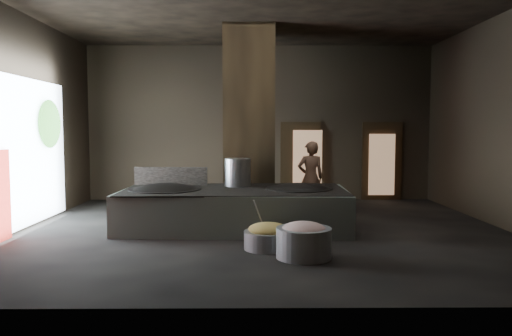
{
  "coord_description": "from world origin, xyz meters",
  "views": [
    {
      "loc": [
        -0.25,
        -10.16,
        2.08
      ],
      "look_at": [
        -0.15,
        0.48,
        1.25
      ],
      "focal_mm": 35.0,
      "sensor_mm": 36.0,
      "label": 1
    }
  ],
  "objects_px": {
    "wok_right": "(299,192)",
    "cook": "(311,178)",
    "veg_basin": "(268,240)",
    "meat_basin": "(304,243)",
    "stock_pot": "(238,172)",
    "wok_left": "(165,193)",
    "hearth_platform": "(235,209)"
  },
  "relations": [
    {
      "from": "wok_right",
      "to": "cook",
      "type": "height_order",
      "value": "cook"
    },
    {
      "from": "cook",
      "to": "veg_basin",
      "type": "relative_size",
      "value": 2.1
    },
    {
      "from": "meat_basin",
      "to": "veg_basin",
      "type": "bearing_deg",
      "value": 132.23
    },
    {
      "from": "stock_pot",
      "to": "veg_basin",
      "type": "distance_m",
      "value": 2.63
    },
    {
      "from": "wok_left",
      "to": "stock_pot",
      "type": "bearing_deg",
      "value": 21.8
    },
    {
      "from": "hearth_platform",
      "to": "wok_left",
      "type": "bearing_deg",
      "value": -175.73
    },
    {
      "from": "wok_left",
      "to": "meat_basin",
      "type": "bearing_deg",
      "value": -41.94
    },
    {
      "from": "wok_left",
      "to": "meat_basin",
      "type": "xyz_separation_m",
      "value": [
        2.65,
        -2.38,
        -0.5
      ]
    },
    {
      "from": "hearth_platform",
      "to": "cook",
      "type": "bearing_deg",
      "value": 47.0
    },
    {
      "from": "wok_left",
      "to": "cook",
      "type": "height_order",
      "value": "cook"
    },
    {
      "from": "hearth_platform",
      "to": "cook",
      "type": "relative_size",
      "value": 2.62
    },
    {
      "from": "wok_left",
      "to": "veg_basin",
      "type": "bearing_deg",
      "value": -40.19
    },
    {
      "from": "wok_right",
      "to": "cook",
      "type": "xyz_separation_m",
      "value": [
        0.46,
        1.74,
        0.14
      ]
    },
    {
      "from": "wok_right",
      "to": "stock_pot",
      "type": "distance_m",
      "value": 1.44
    },
    {
      "from": "hearth_platform",
      "to": "wok_left",
      "type": "relative_size",
      "value": 3.17
    },
    {
      "from": "stock_pot",
      "to": "meat_basin",
      "type": "bearing_deg",
      "value": -68.92
    },
    {
      "from": "hearth_platform",
      "to": "meat_basin",
      "type": "height_order",
      "value": "hearth_platform"
    },
    {
      "from": "cook",
      "to": "veg_basin",
      "type": "bearing_deg",
      "value": 63.77
    },
    {
      "from": "wok_right",
      "to": "meat_basin",
      "type": "distance_m",
      "value": 2.53
    },
    {
      "from": "wok_right",
      "to": "veg_basin",
      "type": "distance_m",
      "value": 2.08
    },
    {
      "from": "wok_left",
      "to": "cook",
      "type": "distance_m",
      "value": 3.74
    },
    {
      "from": "hearth_platform",
      "to": "meat_basin",
      "type": "distance_m",
      "value": 2.71
    },
    {
      "from": "stock_pot",
      "to": "cook",
      "type": "distance_m",
      "value": 2.16
    },
    {
      "from": "hearth_platform",
      "to": "stock_pot",
      "type": "distance_m",
      "value": 0.91
    },
    {
      "from": "wok_right",
      "to": "hearth_platform",
      "type": "bearing_deg",
      "value": -177.88
    },
    {
      "from": "cook",
      "to": "meat_basin",
      "type": "bearing_deg",
      "value": 73.41
    },
    {
      "from": "wok_left",
      "to": "meat_basin",
      "type": "height_order",
      "value": "wok_left"
    },
    {
      "from": "meat_basin",
      "to": "hearth_platform",
      "type": "bearing_deg",
      "value": 116.25
    },
    {
      "from": "wok_left",
      "to": "wok_right",
      "type": "height_order",
      "value": "wok_left"
    },
    {
      "from": "wok_left",
      "to": "stock_pot",
      "type": "height_order",
      "value": "stock_pot"
    },
    {
      "from": "meat_basin",
      "to": "wok_left",
      "type": "bearing_deg",
      "value": 138.06
    },
    {
      "from": "wok_right",
      "to": "cook",
      "type": "relative_size",
      "value": 0.77
    }
  ]
}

